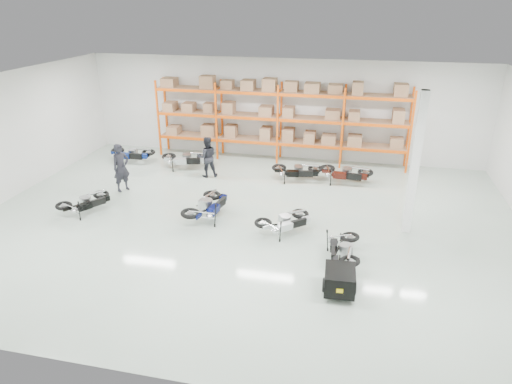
% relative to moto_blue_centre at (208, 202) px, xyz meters
% --- Properties ---
extents(room, '(18.00, 18.00, 18.00)m').
position_rel_moto_blue_centre_xyz_m(room, '(1.27, -0.00, 1.67)').
color(room, '#A8BBAD').
rests_on(room, ground).
extents(pallet_rack, '(11.28, 0.98, 3.62)m').
position_rel_moto_blue_centre_xyz_m(pallet_rack, '(1.27, 6.45, 1.68)').
color(pallet_rack, '#E9530C').
rests_on(pallet_rack, ground).
extents(structural_column, '(0.25, 0.25, 4.50)m').
position_rel_moto_blue_centre_xyz_m(structural_column, '(6.47, 0.50, 1.67)').
color(structural_column, white).
rests_on(structural_column, ground).
extents(moto_blue_centre, '(1.22, 2.02, 1.23)m').
position_rel_moto_blue_centre_xyz_m(moto_blue_centre, '(0.00, 0.00, 0.00)').
color(moto_blue_centre, '#060D45').
rests_on(moto_blue_centre, ground).
extents(moto_silver_left, '(1.79, 1.71, 1.07)m').
position_rel_moto_blue_centre_xyz_m(moto_silver_left, '(2.72, -0.48, -0.08)').
color(moto_silver_left, silver).
rests_on(moto_silver_left, ground).
extents(moto_black_far_left, '(1.56, 1.82, 1.06)m').
position_rel_moto_blue_centre_xyz_m(moto_black_far_left, '(-4.27, -0.52, -0.08)').
color(moto_black_far_left, black).
rests_on(moto_black_far_left, ground).
extents(moto_touring_right, '(0.85, 1.65, 1.05)m').
position_rel_moto_blue_centre_xyz_m(moto_touring_right, '(4.57, -1.78, -0.08)').
color(moto_touring_right, black).
rests_on(moto_touring_right, ground).
extents(trailer, '(0.84, 1.60, 0.67)m').
position_rel_moto_blue_centre_xyz_m(trailer, '(4.57, -3.38, -0.19)').
color(trailer, black).
rests_on(trailer, ground).
extents(moto_back_a, '(1.84, 0.96, 1.17)m').
position_rel_moto_blue_centre_xyz_m(moto_back_a, '(-5.18, 4.65, -0.03)').
color(moto_back_a, navy).
rests_on(moto_back_a, ground).
extents(moto_back_b, '(1.99, 1.32, 1.19)m').
position_rel_moto_blue_centre_xyz_m(moto_back_b, '(-2.50, 4.51, -0.02)').
color(moto_back_b, '#AFB6B9').
rests_on(moto_back_b, ground).
extents(moto_back_c, '(1.89, 1.12, 1.15)m').
position_rel_moto_blue_centre_xyz_m(moto_back_c, '(2.45, 4.10, -0.04)').
color(moto_back_c, black).
rests_on(moto_back_c, ground).
extents(moto_back_d, '(1.91, 1.06, 1.19)m').
position_rel_moto_blue_centre_xyz_m(moto_back_d, '(4.39, 4.24, -0.02)').
color(moto_back_d, '#38100B').
rests_on(moto_back_d, ground).
extents(person_left, '(0.74, 0.81, 1.86)m').
position_rel_moto_blue_centre_xyz_m(person_left, '(-3.98, 1.60, 0.35)').
color(person_left, black).
rests_on(person_left, ground).
extents(person_back, '(1.02, 0.93, 1.70)m').
position_rel_moto_blue_centre_xyz_m(person_back, '(-1.26, 3.76, 0.27)').
color(person_back, black).
rests_on(person_back, ground).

